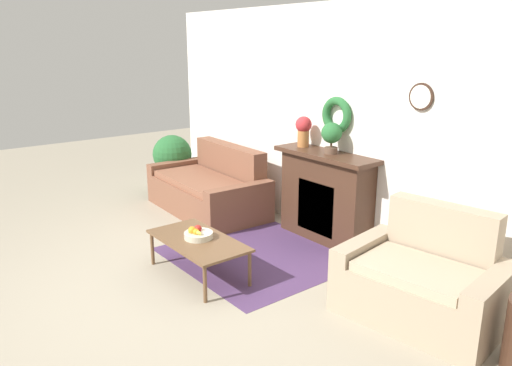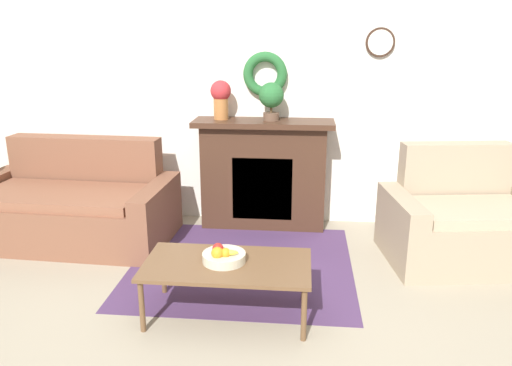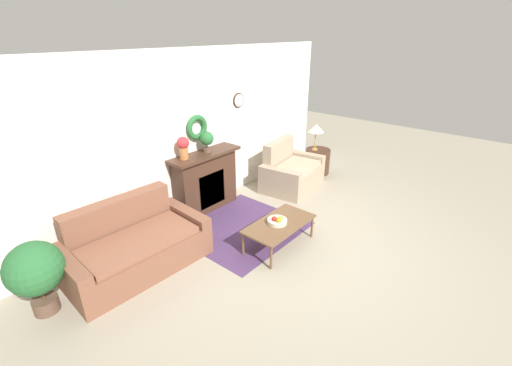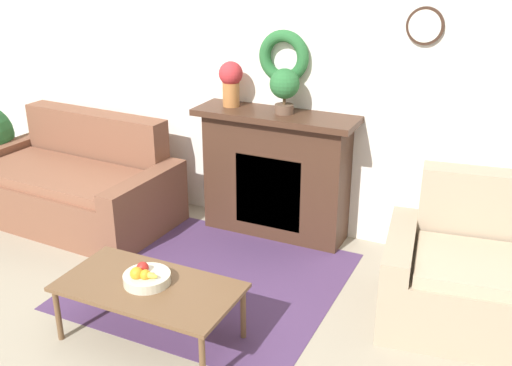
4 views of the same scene
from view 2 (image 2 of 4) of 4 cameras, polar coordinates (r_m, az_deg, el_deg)
ground_plane at (r=3.07m, az=-1.15°, el=-19.99°), size 16.00×16.00×0.00m
floor_rug at (r=4.17m, az=-1.64°, el=-9.30°), size 1.80×1.68×0.01m
wall_back at (r=4.88m, az=2.07°, el=11.07°), size 6.80×0.16×2.70m
fireplace at (r=4.83m, az=0.86°, el=1.11°), size 1.32×0.41×1.05m
couch_left at (r=4.90m, az=-20.19°, el=-2.51°), size 1.85×1.04×0.89m
loveseat_right at (r=4.52m, az=22.74°, el=-4.26°), size 1.39×1.03×0.93m
coffee_table at (r=3.35m, az=-3.31°, el=-9.61°), size 1.10×0.58×0.38m
fruit_bowl at (r=3.33m, az=-3.77°, el=-8.32°), size 0.29×0.29×0.12m
vase_on_mantel_left at (r=4.74m, az=-4.05°, el=9.78°), size 0.19×0.19×0.36m
potted_plant_on_mantel at (r=4.67m, az=1.76°, el=9.74°), size 0.23×0.23×0.35m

